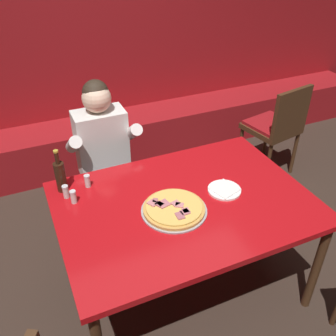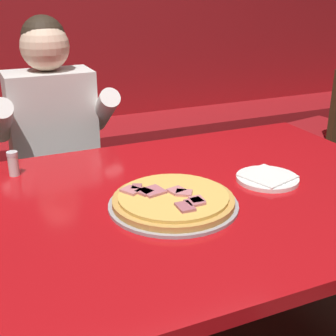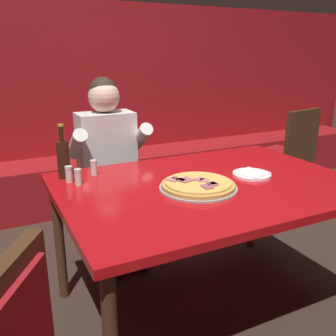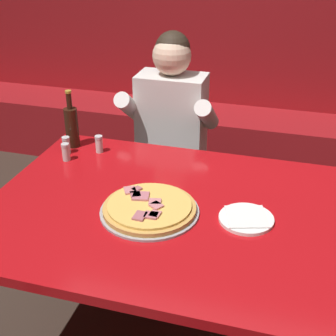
# 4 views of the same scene
# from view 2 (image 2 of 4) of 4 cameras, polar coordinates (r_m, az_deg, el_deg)

# --- Properties ---
(booth_wall_panel) EXTENTS (6.80, 0.16, 1.90)m
(booth_wall_panel) POSITION_cam_2_polar(r_m,az_deg,el_deg) (3.46, -13.77, 13.66)
(booth_wall_panel) COLOR maroon
(booth_wall_panel) RESTS_ON ground_plane
(booth_bench) EXTENTS (6.46, 0.48, 0.46)m
(booth_bench) POSITION_cam_2_polar(r_m,az_deg,el_deg) (3.33, -11.63, 0.70)
(booth_bench) COLOR maroon
(booth_bench) RESTS_ON ground_plane
(main_dining_table) EXTENTS (1.53, 1.09, 0.78)m
(main_dining_table) POSITION_cam_2_polar(r_m,az_deg,el_deg) (1.52, 3.14, -5.43)
(main_dining_table) COLOR #422816
(main_dining_table) RESTS_ON ground_plane
(pizza) EXTENTS (0.39, 0.39, 0.05)m
(pizza) POSITION_cam_2_polar(r_m,az_deg,el_deg) (1.39, 0.63, -4.01)
(pizza) COLOR #9E9EA3
(pizza) RESTS_ON main_dining_table
(plate_white_paper) EXTENTS (0.21, 0.21, 0.02)m
(plate_white_paper) POSITION_cam_2_polar(r_m,az_deg,el_deg) (1.61, 12.02, -1.22)
(plate_white_paper) COLOR white
(plate_white_paper) RESTS_ON main_dining_table
(shaker_red_pepper_flakes) EXTENTS (0.04, 0.04, 0.09)m
(shaker_red_pepper_flakes) POSITION_cam_2_polar(r_m,az_deg,el_deg) (1.69, -18.33, 0.38)
(shaker_red_pepper_flakes) COLOR silver
(shaker_red_pepper_flakes) RESTS_ON main_dining_table
(diner_seated_blue_shirt) EXTENTS (0.53, 0.53, 1.27)m
(diner_seated_blue_shirt) POSITION_cam_2_polar(r_m,az_deg,el_deg) (2.15, -13.30, 2.25)
(diner_seated_blue_shirt) COLOR black
(diner_seated_blue_shirt) RESTS_ON ground_plane
(dining_chair_near_left) EXTENTS (0.51, 0.51, 0.96)m
(dining_chair_near_left) POSITION_cam_2_polar(r_m,az_deg,el_deg) (3.07, 19.67, 4.82)
(dining_chair_near_left) COLOR #422816
(dining_chair_near_left) RESTS_ON ground_plane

